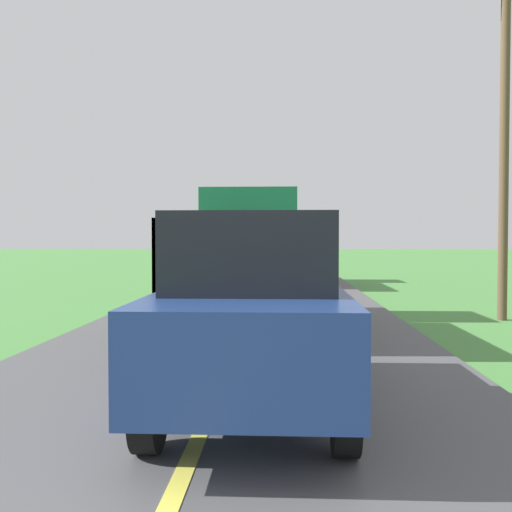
{
  "coord_description": "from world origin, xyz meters",
  "views": [
    {
      "loc": [
        0.72,
        -0.39,
        1.77
      ],
      "look_at": [
        0.11,
        12.07,
        1.4
      ],
      "focal_mm": 40.2,
      "sensor_mm": 36.0,
      "label": 1
    }
  ],
  "objects_px": {
    "banana_truck_near": "(247,253)",
    "following_car": "(254,309)",
    "utility_pole_roadside": "(504,127)",
    "banana_truck_far": "(274,247)"
  },
  "relations": [
    {
      "from": "banana_truck_near",
      "to": "banana_truck_far",
      "type": "bearing_deg",
      "value": 88.0
    },
    {
      "from": "banana_truck_near",
      "to": "banana_truck_far",
      "type": "distance_m",
      "value": 10.93
    },
    {
      "from": "banana_truck_far",
      "to": "utility_pole_roadside",
      "type": "distance_m",
      "value": 11.8
    },
    {
      "from": "banana_truck_near",
      "to": "following_car",
      "type": "relative_size",
      "value": 1.42
    },
    {
      "from": "banana_truck_far",
      "to": "following_car",
      "type": "height_order",
      "value": "banana_truck_far"
    },
    {
      "from": "banana_truck_far",
      "to": "following_car",
      "type": "xyz_separation_m",
      "value": [
        0.1,
        -17.3,
        -0.4
      ]
    },
    {
      "from": "banana_truck_near",
      "to": "utility_pole_roadside",
      "type": "distance_m",
      "value": 6.21
    },
    {
      "from": "banana_truck_near",
      "to": "banana_truck_far",
      "type": "xyz_separation_m",
      "value": [
        0.38,
        10.92,
        -0.01
      ]
    },
    {
      "from": "banana_truck_far",
      "to": "utility_pole_roadside",
      "type": "relative_size",
      "value": 0.76
    },
    {
      "from": "banana_truck_near",
      "to": "following_car",
      "type": "xyz_separation_m",
      "value": [
        0.48,
        -6.38,
        -0.4
      ]
    }
  ]
}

